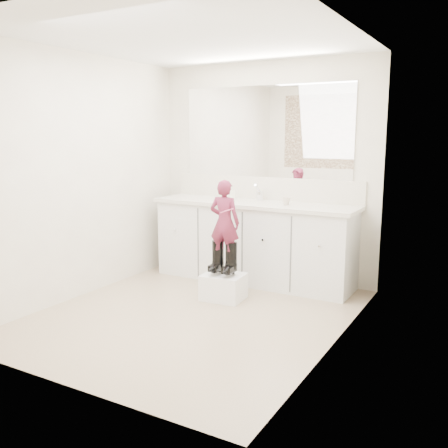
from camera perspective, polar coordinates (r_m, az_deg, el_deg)
The scene contains 19 objects.
floor at distance 4.61m, azimuth -3.48°, elevation -10.30°, with size 3.00×3.00×0.00m, color #807154.
ceiling at distance 4.39m, azimuth -3.85°, elevation 20.49°, with size 3.00×3.00×0.00m, color white.
wall_back at distance 5.65m, azimuth 4.72°, elevation 5.98°, with size 2.60×2.60×0.00m, color beige.
wall_front at distance 3.20m, azimuth -18.50°, elevation 2.19°, with size 2.60×2.60×0.00m, color beige.
wall_left at distance 5.16m, azimuth -15.89°, elevation 5.22°, with size 3.00×3.00×0.00m, color beige.
wall_right at distance 3.79m, azimuth 13.07°, elevation 3.65°, with size 3.00×3.00×0.00m, color beige.
vanity_cabinet at distance 5.52m, azimuth 3.40°, elevation -2.25°, with size 2.20×0.55×0.85m, color silver.
countertop at distance 5.42m, azimuth 3.38°, elevation 2.32°, with size 2.28×0.58×0.04m, color beige.
backsplash at distance 5.65m, azimuth 4.63°, elevation 4.11°, with size 2.28×0.03×0.25m, color beige.
mirror at distance 5.62m, azimuth 4.74°, elevation 10.45°, with size 2.00×0.02×1.00m, color white.
dot_panel at distance 3.18m, azimuth -18.83°, elevation 10.27°, with size 2.00×0.01×1.20m, color #472819.
faucet at distance 5.56m, azimuth 4.14°, elevation 3.23°, with size 0.08×0.08×0.10m, color silver.
cup at distance 5.22m, azimuth 7.12°, elevation 2.61°, with size 0.09×0.09×0.08m, color beige.
soap_bottle at distance 5.52m, azimuth 0.69°, elevation 3.61°, with size 0.08×0.08×0.18m, color white.
step_stool at distance 4.98m, azimuth -0.05°, elevation -7.19°, with size 0.40×0.33×0.25m, color white.
boot_left at distance 4.95m, azimuth -0.70°, elevation -3.78°, with size 0.12×0.22×0.33m, color black, non-canonical shape.
boot_right at distance 4.88m, azimuth 0.83°, elevation -3.99°, with size 0.12×0.22×0.33m, color black, non-canonical shape.
toddler at distance 4.84m, azimuth 0.06°, elevation 0.17°, with size 0.30×0.20×0.84m, color #A43260.
toothbrush at distance 4.72m, azimuth 0.33°, elevation 1.53°, with size 0.01×0.01×0.14m, color #D95480.
Camera 1 is at (2.36, -3.62, 1.62)m, focal length 40.00 mm.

